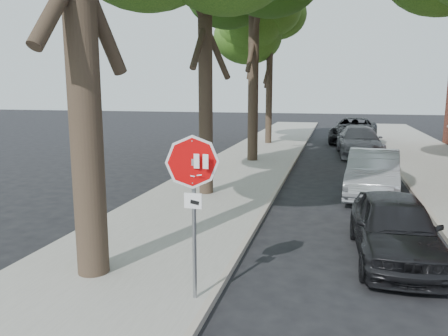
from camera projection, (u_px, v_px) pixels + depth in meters
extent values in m
plane|color=black|center=(238.00, 310.00, 6.82)|extent=(120.00, 120.00, 0.00)
cube|color=gray|center=(242.00, 168.00, 18.86)|extent=(4.00, 55.00, 0.12)
cube|color=#9E9384|center=(289.00, 170.00, 18.36)|extent=(0.12, 55.00, 0.13)
cube|color=#9E9384|center=(401.00, 175.00, 17.29)|extent=(0.12, 55.00, 0.13)
cylinder|color=gray|center=(194.00, 219.00, 6.74)|extent=(0.06, 0.06, 2.60)
cube|color=#99999E|center=(193.00, 162.00, 6.55)|extent=(0.05, 0.06, 0.10)
cylinder|color=#99999E|center=(193.00, 162.00, 6.55)|extent=(0.76, 0.32, 0.82)
cylinder|color=white|center=(192.00, 162.00, 6.54)|extent=(0.76, 0.32, 0.82)
cylinder|color=red|center=(192.00, 162.00, 6.53)|extent=(0.68, 0.29, 0.74)
cube|color=white|center=(179.00, 160.00, 6.57)|extent=(0.08, 0.00, 0.22)
cube|color=white|center=(188.00, 161.00, 6.53)|extent=(0.08, 0.00, 0.22)
cube|color=white|center=(197.00, 161.00, 6.50)|extent=(0.08, 0.00, 0.22)
cube|color=white|center=(206.00, 162.00, 6.47)|extent=(0.08, 0.00, 0.22)
cube|color=silver|center=(185.00, 174.00, 6.58)|extent=(0.08, 0.00, 0.03)
cube|color=silver|center=(192.00, 176.00, 6.56)|extent=(0.08, 0.00, 0.03)
cube|color=silver|center=(199.00, 175.00, 6.53)|extent=(0.08, 0.00, 0.03)
cube|color=white|center=(193.00, 201.00, 6.65)|extent=(0.28, 0.02, 0.24)
cube|color=black|center=(195.00, 202.00, 6.63)|extent=(0.15, 0.00, 0.08)
cylinder|color=black|center=(205.00, 41.00, 13.27)|extent=(0.44, 0.44, 9.50)
cylinder|color=black|center=(254.00, 51.00, 19.86)|extent=(0.48, 0.48, 10.00)
ellipsoid|color=#133D0B|center=(240.00, 1.00, 20.44)|extent=(4.20, 4.20, 3.36)
cylinder|color=black|center=(270.00, 70.00, 26.69)|extent=(0.40, 0.40, 9.00)
ellipsoid|color=#1E4C11|center=(270.00, 27.00, 26.25)|extent=(4.16, 4.16, 3.33)
ellipsoid|color=#1E4C11|center=(285.00, 8.00, 25.31)|extent=(3.40, 3.40, 2.72)
ellipsoid|color=#1E4C11|center=(260.00, 35.00, 27.22)|extent=(3.78, 3.78, 3.02)
imported|color=black|center=(395.00, 227.00, 8.77)|extent=(1.72, 3.95, 1.33)
imported|color=#929599|center=(373.00, 173.00, 14.11)|extent=(1.96, 4.57, 1.46)
imported|color=#57565C|center=(359.00, 141.00, 22.70)|extent=(2.40, 5.32, 1.51)
imported|color=black|center=(354.00, 130.00, 28.26)|extent=(3.37, 6.12, 1.62)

